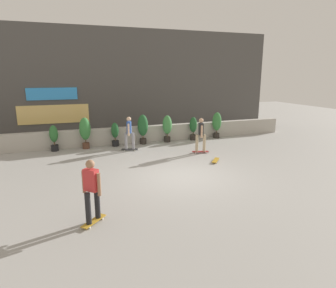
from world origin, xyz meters
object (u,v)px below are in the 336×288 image
Objects in this scene: potted_plant_3 at (143,127)px; skater_by_wall_right at (92,189)px; potted_plant_1 at (85,130)px; potted_plant_4 at (167,127)px; skateboard_near_camera at (216,160)px; potted_plant_0 at (54,137)px; skater_by_wall_left at (201,134)px; potted_plant_2 at (115,133)px; potted_plant_6 at (217,123)px; skater_foreground at (129,132)px; potted_plant_5 at (193,127)px.

skater_by_wall_right reaches higher than potted_plant_3.
potted_plant_1 is 1.06× the size of potted_plant_4.
skateboard_near_camera is (2.12, -4.31, -0.88)m from potted_plant_3.
skater_by_wall_right is (-4.87, -8.11, 0.07)m from potted_plant_4.
potted_plant_0 is 4.54m from potted_plant_3.
skater_by_wall_left reaches higher than potted_plant_3.
potted_plant_2 is at bearing 180.00° from potted_plant_4.
skateboard_near_camera is at bearing -32.99° from potted_plant_0.
skater_foreground reaches higher than potted_plant_6.
potted_plant_4 is at bearing 0.00° from potted_plant_2.
potted_plant_2 is 0.83× the size of potted_plant_4.
potted_plant_1 is 2.14× the size of skateboard_near_camera.
potted_plant_6 is at bearing 11.92° from skater_foreground.
potted_plant_1 is 0.94× the size of skater_by_wall_left.
potted_plant_1 is 6.77m from skateboard_near_camera.
potted_plant_3 is at bearing 0.00° from potted_plant_1.
skater_by_wall_right is 1.00× the size of skater_by_wall_left.
skater_foreground reaches higher than potted_plant_5.
potted_plant_6 reaches higher than potted_plant_2.
skater_by_wall_left is at bearing -37.38° from potted_plant_2.
potted_plant_5 reaches higher than skateboard_near_camera.
potted_plant_4 reaches higher than potted_plant_2.
potted_plant_0 is 0.97× the size of potted_plant_5.
potted_plant_3 is at bearing 180.00° from potted_plant_5.
skater_by_wall_left is (6.65, -2.78, 0.23)m from potted_plant_0.
skater_foreground is at bearing -154.17° from potted_plant_4.
potted_plant_3 is 1.07× the size of potted_plant_4.
skateboard_near_camera is (6.65, -4.31, -0.65)m from potted_plant_0.
potted_plant_1 reaches higher than potted_plant_6.
potted_plant_3 is at bearing 66.79° from skater_by_wall_right.
potted_plant_0 is at bearing 157.34° from skater_by_wall_left.
potted_plant_2 is at bearing 180.00° from potted_plant_6.
potted_plant_6 is 2.05× the size of skateboard_near_camera.
potted_plant_0 is 0.84× the size of potted_plant_6.
skater_by_wall_left reaches higher than skateboard_near_camera.
potted_plant_0 is 9.04m from potted_plant_6.
skater_by_wall_left reaches higher than potted_plant_1.
potted_plant_6 is (7.54, -0.00, -0.04)m from potted_plant_1.
potted_plant_3 is 8.82m from skater_by_wall_right.
potted_plant_1 is at bearing 0.00° from potted_plant_0.
potted_plant_6 is (3.11, -0.00, 0.02)m from potted_plant_4.
potted_plant_0 is 8.18m from skater_by_wall_right.
potted_plant_0 is 5.93m from potted_plant_4.
potted_plant_4 is 3.11m from potted_plant_6.
skater_by_wall_right reaches higher than potted_plant_1.
skater_by_wall_right is at bearing -128.56° from potted_plant_5.
skater_by_wall_left reaches higher than potted_plant_0.
potted_plant_3 is at bearing 0.00° from potted_plant_0.
potted_plant_2 is 0.95× the size of potted_plant_5.
skater_foreground reaches higher than potted_plant_0.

